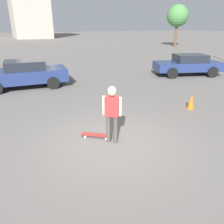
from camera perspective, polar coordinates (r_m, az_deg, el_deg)
name	(u,v)px	position (r m, az deg, el deg)	size (l,w,h in m)	color
ground_plane	(112,142)	(6.66, 0.00, -7.79)	(220.00, 220.00, 0.00)	slate
person	(112,109)	(6.21, 0.00, 0.77)	(0.40, 0.46, 1.73)	#4C4742
skateboard	(97,135)	(6.92, -4.03, -6.00)	(0.78, 0.92, 0.08)	#A5332D
car_parked_near	(24,74)	(13.20, -21.94, 9.30)	(2.39, 4.73, 1.49)	navy
car_parked_far	(188,64)	(16.29, 19.28, 11.67)	(3.17, 4.83, 1.43)	navy
tree_distant	(178,16)	(38.35, 16.78, 22.88)	(3.30, 3.30, 6.26)	brown
traffic_cone	(191,101)	(9.69, 19.98, 2.63)	(0.30, 0.30, 0.65)	orange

